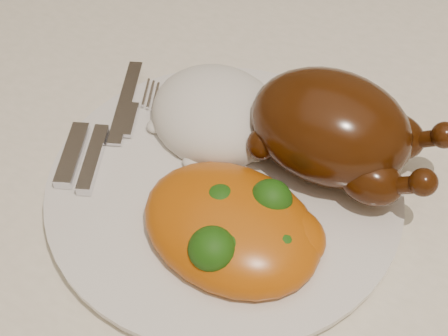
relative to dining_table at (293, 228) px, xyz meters
The scene contains 7 objects.
dining_table is the anchor object (origin of this frame).
tablecloth 0.07m from the dining_table, ahead, with size 1.73×1.03×0.18m.
dinner_plate 0.13m from the dining_table, 123.54° to the right, with size 0.29×0.29×0.01m, color white.
roast_chicken 0.16m from the dining_table, ahead, with size 0.16×0.10×0.09m.
rice_mound 0.15m from the dining_table, behind, with size 0.16×0.15×0.06m.
mac_and_cheese 0.17m from the dining_table, 94.25° to the right, with size 0.16×0.13×0.06m.
cutlery 0.22m from the dining_table, 154.12° to the right, with size 0.07×0.17×0.01m.
Camera 1 is at (0.12, -0.36, 1.18)m, focal length 50.00 mm.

